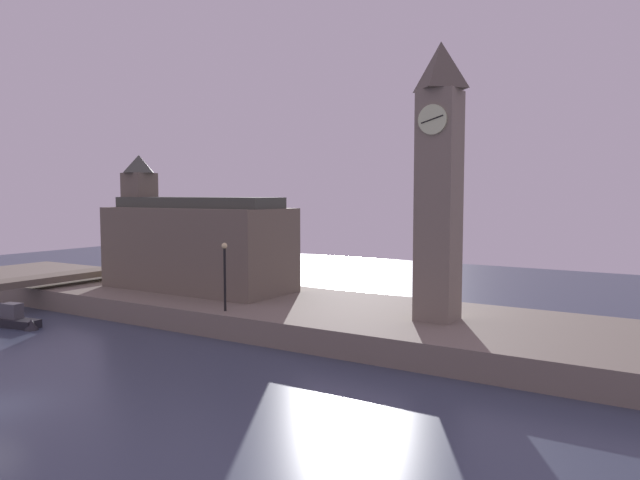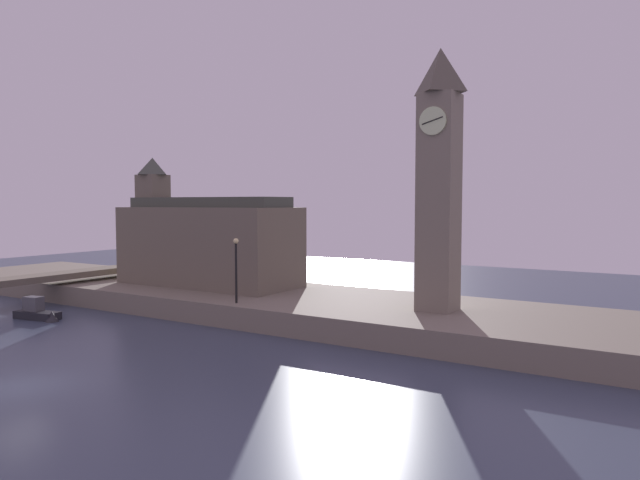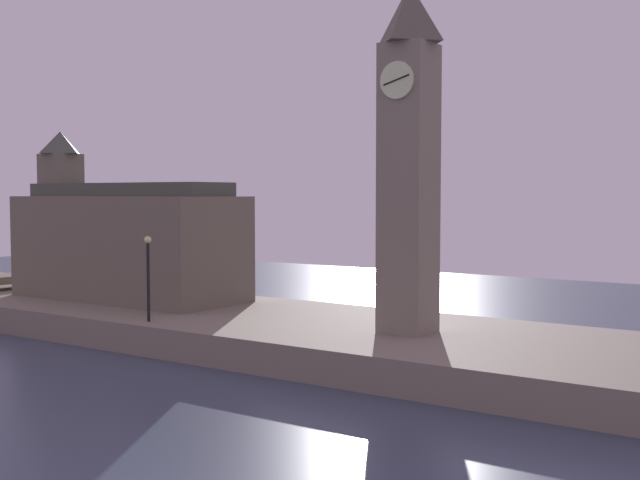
# 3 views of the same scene
# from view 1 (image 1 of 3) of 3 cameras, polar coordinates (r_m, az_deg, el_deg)

# --- Properties ---
(far_embankment) EXTENTS (70.00, 12.00, 1.50)m
(far_embankment) POSITION_cam_1_polar(r_m,az_deg,el_deg) (42.10, -4.11, -6.65)
(far_embankment) COLOR slate
(far_embankment) RESTS_ON ground
(clock_tower) EXTENTS (2.40, 2.44, 15.82)m
(clock_tower) POSITION_cam_1_polar(r_m,az_deg,el_deg) (35.37, 11.13, 5.67)
(clock_tower) COLOR slate
(clock_tower) RESTS_ON far_embankment
(parliament_hall) EXTENTS (14.84, 6.17, 10.42)m
(parliament_hall) POSITION_cam_1_polar(r_m,az_deg,el_deg) (47.48, -11.82, -0.30)
(parliament_hall) COLOR #6B6051
(parliament_hall) RESTS_ON far_embankment
(streetlamp) EXTENTS (0.36, 0.36, 4.27)m
(streetlamp) POSITION_cam_1_polar(r_m,az_deg,el_deg) (38.08, -8.95, -2.71)
(streetlamp) COLOR black
(streetlamp) RESTS_ON far_embankment
(boat_barge_dark) EXTENTS (4.04, 1.73, 1.67)m
(boat_barge_dark) POSITION_cam_1_polar(r_m,az_deg,el_deg) (44.84, -26.48, -6.79)
(boat_barge_dark) COLOR #232328
(boat_barge_dark) RESTS_ON ground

